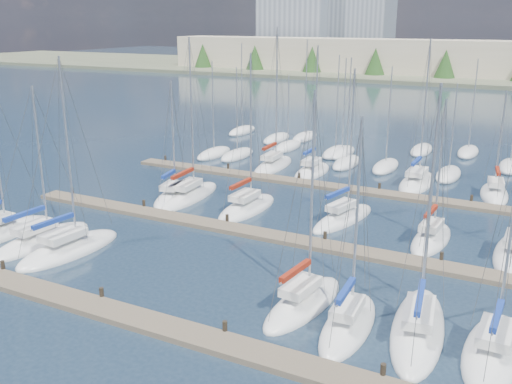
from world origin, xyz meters
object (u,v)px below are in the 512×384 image
at_px(sailboat_p, 417,182).
at_px(sailboat_f, 418,329).
at_px(sailboat_d, 303,303).
at_px(sailboat_q, 494,194).
at_px(sailboat_c, 69,249).
at_px(sailboat_b, 41,241).
at_px(sailboat_g, 494,351).
at_px(sailboat_j, 247,208).
at_px(sailboat_l, 431,239).
at_px(sailboat_o, 312,172).
at_px(sailboat_i, 190,196).
at_px(sailboat_k, 343,218).
at_px(sailboat_e, 348,325).
at_px(sailboat_n, 273,166).
at_px(sailboat_h, 173,198).

bearing_deg(sailboat_p, sailboat_f, -77.14).
bearing_deg(sailboat_d, sailboat_q, 81.21).
height_order(sailboat_c, sailboat_b, sailboat_c).
xyz_separation_m(sailboat_g, sailboat_c, (-27.05, 0.04, -0.01)).
relative_size(sailboat_b, sailboat_p, 0.82).
xyz_separation_m(sailboat_j, sailboat_l, (15.00, -0.14, -0.00)).
bearing_deg(sailboat_p, sailboat_g, -70.37).
bearing_deg(sailboat_d, sailboat_l, 77.77).
xyz_separation_m(sailboat_d, sailboat_l, (4.37, 13.08, -0.01)).
bearing_deg(sailboat_j, sailboat_c, -114.36).
relative_size(sailboat_o, sailboat_i, 0.93).
bearing_deg(sailboat_q, sailboat_j, -150.99).
xyz_separation_m(sailboat_b, sailboat_l, (24.49, 13.05, 0.01)).
xyz_separation_m(sailboat_b, sailboat_k, (17.47, 14.36, 0.02)).
bearing_deg(sailboat_g, sailboat_j, 148.34).
bearing_deg(sailboat_p, sailboat_q, -4.25).
bearing_deg(sailboat_g, sailboat_e, -171.28).
height_order(sailboat_f, sailboat_q, sailboat_f).
relative_size(sailboat_d, sailboat_p, 0.88).
distance_m(sailboat_o, sailboat_b, 28.39).
xyz_separation_m(sailboat_o, sailboat_e, (13.18, -27.71, -0.01)).
height_order(sailboat_c, sailboat_j, sailboat_c).
distance_m(sailboat_n, sailboat_q, 22.09).
relative_size(sailboat_n, sailboat_k, 1.22).
distance_m(sailboat_g, sailboat_h, 30.47).
bearing_deg(sailboat_c, sailboat_b, -178.90).
height_order(sailboat_j, sailboat_q, sailboat_j).
xyz_separation_m(sailboat_n, sailboat_l, (19.23, -13.96, -0.01)).
distance_m(sailboat_j, sailboat_i, 6.10).
height_order(sailboat_g, sailboat_k, sailboat_g).
bearing_deg(sailboat_q, sailboat_n, 171.22).
xyz_separation_m(sailboat_o, sailboat_i, (-6.47, -12.80, -0.00)).
height_order(sailboat_q, sailboat_p, sailboat_p).
xyz_separation_m(sailboat_n, sailboat_h, (-2.88, -14.30, -0.01)).
bearing_deg(sailboat_k, sailboat_e, -58.03).
relative_size(sailboat_c, sailboat_h, 1.25).
distance_m(sailboat_k, sailboat_i, 14.05).
distance_m(sailboat_j, sailboat_b, 16.26).
relative_size(sailboat_q, sailboat_l, 0.93).
relative_size(sailboat_f, sailboat_d, 1.05).
bearing_deg(sailboat_h, sailboat_g, -36.88).
relative_size(sailboat_c, sailboat_k, 1.10).
xyz_separation_m(sailboat_l, sailboat_h, (-22.11, -0.35, 0.00)).
bearing_deg(sailboat_i, sailboat_j, -10.02).
distance_m(sailboat_f, sailboat_c, 23.43).
bearing_deg(sailboat_e, sailboat_c, 174.23).
xyz_separation_m(sailboat_c, sailboat_b, (-2.91, 0.21, -0.01)).
bearing_deg(sailboat_c, sailboat_h, 97.47).
height_order(sailboat_o, sailboat_h, sailboat_o).
bearing_deg(sailboat_f, sailboat_l, 90.39).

